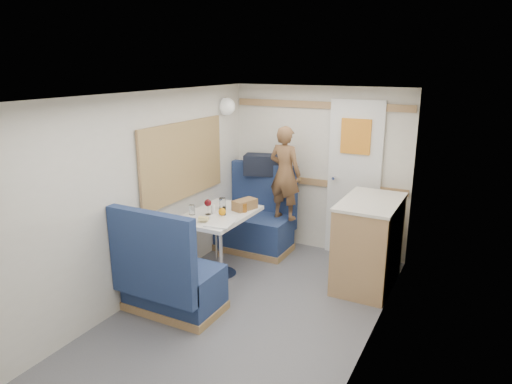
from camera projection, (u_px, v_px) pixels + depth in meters
The scene contains 27 objects.
floor at pixel (223, 338), 3.87m from camera, with size 4.50×4.50×0.00m, color #515156.
ceiling at pixel (218, 98), 3.32m from camera, with size 4.50×4.50×0.00m, color silver.
wall_back at pixel (318, 170), 5.52m from camera, with size 2.20×0.02×2.00m, color silver.
wall_left at pixel (116, 208), 4.09m from camera, with size 0.02×4.50×2.00m, color silver.
wall_right at pixel (358, 253), 3.11m from camera, with size 0.02×4.50×2.00m, color silver.
oak_trim_low at pixel (317, 182), 5.54m from camera, with size 2.15×0.02×0.08m, color olive.
oak_trim_high at pixel (320, 105), 5.29m from camera, with size 2.15×0.02×0.08m, color olive.
side_window at pixel (183, 160), 4.86m from camera, with size 0.04×1.30×0.72m, color #A9B99D.
rear_door at pixel (354, 177), 5.30m from camera, with size 0.62×0.12×1.86m.
dinette_table at pixel (219, 227), 4.86m from camera, with size 0.62×0.92×0.72m.
bench_far at pixel (256, 226), 5.67m from camera, with size 0.90×0.59×1.05m.
bench_near at pixel (170, 283), 4.19m from camera, with size 0.90×0.59×1.05m.
ledge at pixel (266, 176), 5.73m from camera, with size 0.90×0.14×0.04m, color olive.
dome_light at pixel (227, 106), 5.43m from camera, with size 0.20×0.20×0.20m, color white.
galley_counter at pixel (368, 242), 4.70m from camera, with size 0.57×0.92×0.92m.
person at pixel (285, 173), 5.34m from camera, with size 0.41×0.27×1.11m, color brown.
duffel_bag at pixel (266, 165), 5.69m from camera, with size 0.52×0.25×0.25m, color black.
tray at pixel (221, 222), 4.51m from camera, with size 0.25×0.33×0.02m, color white.
orange_fruit at pixel (222, 212), 4.68m from camera, with size 0.08×0.08×0.08m, color #E14F0A.
cheese_block at pixel (204, 219), 4.54m from camera, with size 0.10×0.06×0.03m, color #F6DC8E.
wine_glass at pixel (208, 203), 4.73m from camera, with size 0.08×0.08×0.17m.
tumbler_left at pixel (192, 210), 4.76m from camera, with size 0.06×0.06×0.10m, color silver.
tumbler_mid at pixel (222, 203), 4.96m from camera, with size 0.07×0.07×0.12m, color white.
beer_glass at pixel (244, 208), 4.84m from camera, with size 0.06×0.06×0.09m, color brown.
pepper_grinder at pixel (224, 211), 4.74m from camera, with size 0.04×0.04×0.09m, color black.
salt_grinder at pixel (213, 209), 4.79m from camera, with size 0.04×0.04×0.10m, color white.
bread_loaf at pixel (245, 205), 4.93m from camera, with size 0.14×0.26×0.11m, color brown.
Camera 1 is at (1.81, -2.87, 2.25)m, focal length 32.00 mm.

